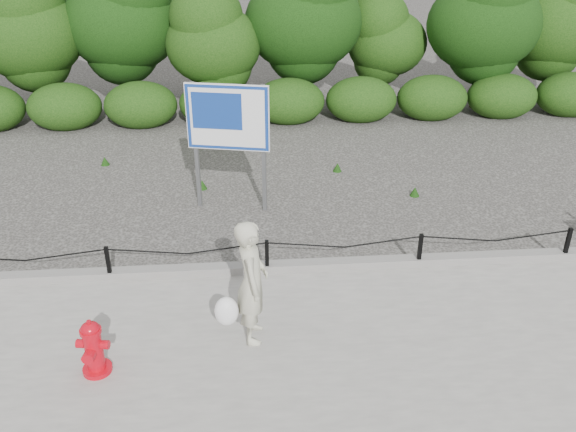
# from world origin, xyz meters

# --- Properties ---
(ground) EXTENTS (90.00, 90.00, 0.00)m
(ground) POSITION_xyz_m (0.00, 0.00, 0.00)
(ground) COLOR #2D2B28
(ground) RESTS_ON ground
(sidewalk) EXTENTS (14.00, 4.00, 0.08)m
(sidewalk) POSITION_xyz_m (0.00, -2.00, 0.04)
(sidewalk) COLOR gray
(sidewalk) RESTS_ON ground
(curb) EXTENTS (14.00, 0.22, 0.14)m
(curb) POSITION_xyz_m (0.00, 0.05, 0.15)
(curb) COLOR slate
(curb) RESTS_ON sidewalk
(chain_barrier) EXTENTS (10.06, 0.06, 0.60)m
(chain_barrier) POSITION_xyz_m (0.00, 0.00, 0.46)
(chain_barrier) COLOR black
(chain_barrier) RESTS_ON sidewalk
(treeline) EXTENTS (20.23, 3.58, 4.43)m
(treeline) POSITION_xyz_m (0.29, 8.95, 2.45)
(treeline) COLOR black
(treeline) RESTS_ON ground
(fire_hydrant) EXTENTS (0.43, 0.45, 0.80)m
(fire_hydrant) POSITION_xyz_m (-2.30, -2.15, 0.46)
(fire_hydrant) COLOR red
(fire_hydrant) RESTS_ON sidewalk
(pedestrian) EXTENTS (0.74, 0.67, 1.79)m
(pedestrian) POSITION_xyz_m (-0.29, -1.60, 0.95)
(pedestrian) COLOR beige
(pedestrian) RESTS_ON sidewalk
(advertising_sign) EXTENTS (1.54, 0.44, 2.51)m
(advertising_sign) POSITION_xyz_m (-0.58, 2.53, 1.77)
(advertising_sign) COLOR slate
(advertising_sign) RESTS_ON ground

